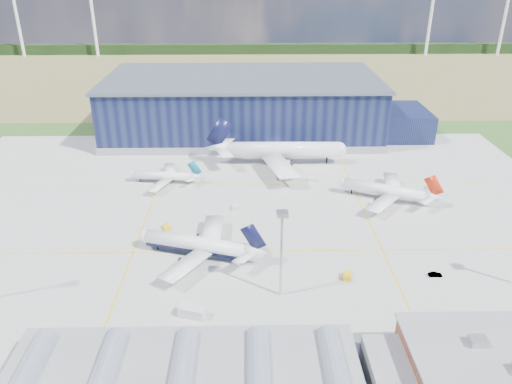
{
  "coord_description": "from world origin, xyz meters",
  "views": [
    {
      "loc": [
        2.35,
        -129.13,
        75.23
      ],
      "look_at": [
        4.71,
        7.81,
        9.98
      ],
      "focal_mm": 35.0,
      "sensor_mm": 36.0,
      "label": 1
    }
  ],
  "objects_px": {
    "gse_tug_b": "(347,276)",
    "car_b": "(435,275)",
    "airliner_regional": "(162,172)",
    "gse_tug_a": "(167,227)",
    "airliner_navy": "(195,237)",
    "airliner_red": "(385,184)",
    "gse_cart_b": "(313,179)",
    "airliner_widebody": "(283,142)",
    "light_mast_center": "(282,241)",
    "hangar": "(249,108)",
    "gse_van_a": "(192,312)",
    "gse_cart_a": "(235,207)",
    "car_a": "(282,345)"
  },
  "relations": [
    {
      "from": "gse_tug_b",
      "to": "car_b",
      "type": "xyz_separation_m",
      "value": [
        22.97,
        0.39,
        -0.11
      ]
    },
    {
      "from": "light_mast_center",
      "to": "airliner_regional",
      "type": "xyz_separation_m",
      "value": [
        -38.73,
        67.09,
        -10.98
      ]
    },
    {
      "from": "airliner_red",
      "to": "airliner_regional",
      "type": "distance_m",
      "value": 78.43
    },
    {
      "from": "airliner_red",
      "to": "airliner_widebody",
      "type": "bearing_deg",
      "value": -21.09
    },
    {
      "from": "gse_cart_b",
      "to": "airliner_navy",
      "type": "bearing_deg",
      "value": 151.98
    },
    {
      "from": "light_mast_center",
      "to": "airliner_red",
      "type": "relative_size",
      "value": 0.66
    },
    {
      "from": "light_mast_center",
      "to": "airliner_widebody",
      "type": "bearing_deg",
      "value": 85.91
    },
    {
      "from": "gse_cart_b",
      "to": "car_b",
      "type": "xyz_separation_m",
      "value": [
        24.4,
        -60.56,
        -0.15
      ]
    },
    {
      "from": "airliner_red",
      "to": "gse_cart_a",
      "type": "relative_size",
      "value": 11.17
    },
    {
      "from": "airliner_navy",
      "to": "car_b",
      "type": "height_order",
      "value": "airliner_navy"
    },
    {
      "from": "gse_tug_a",
      "to": "car_a",
      "type": "bearing_deg",
      "value": -81.47
    },
    {
      "from": "airliner_navy",
      "to": "car_b",
      "type": "relative_size",
      "value": 10.73
    },
    {
      "from": "car_a",
      "to": "light_mast_center",
      "type": "bearing_deg",
      "value": -10.47
    },
    {
      "from": "airliner_red",
      "to": "car_b",
      "type": "height_order",
      "value": "airliner_red"
    },
    {
      "from": "airliner_navy",
      "to": "gse_cart_a",
      "type": "relative_size",
      "value": 11.93
    },
    {
      "from": "airliner_regional",
      "to": "gse_van_a",
      "type": "height_order",
      "value": "airliner_regional"
    },
    {
      "from": "car_b",
      "to": "gse_tug_a",
      "type": "bearing_deg",
      "value": 71.05
    },
    {
      "from": "gse_cart_a",
      "to": "car_b",
      "type": "distance_m",
      "value": 65.24
    },
    {
      "from": "gse_van_a",
      "to": "car_a",
      "type": "relative_size",
      "value": 1.57
    },
    {
      "from": "airliner_widebody",
      "to": "gse_cart_b",
      "type": "distance_m",
      "value": 21.75
    },
    {
      "from": "airliner_widebody",
      "to": "airliner_regional",
      "type": "height_order",
      "value": "airliner_widebody"
    },
    {
      "from": "car_a",
      "to": "airliner_red",
      "type": "bearing_deg",
      "value": -37.15
    },
    {
      "from": "airliner_regional",
      "to": "airliner_navy",
      "type": "bearing_deg",
      "value": 115.22
    },
    {
      "from": "gse_cart_b",
      "to": "car_a",
      "type": "xyz_separation_m",
      "value": [
        -16.91,
        -85.67,
        -0.07
      ]
    },
    {
      "from": "car_a",
      "to": "airliner_widebody",
      "type": "bearing_deg",
      "value": -11.83
    },
    {
      "from": "hangar",
      "to": "gse_cart_b",
      "type": "height_order",
      "value": "hangar"
    },
    {
      "from": "gse_tug_a",
      "to": "gse_cart_a",
      "type": "distance_m",
      "value": 24.36
    },
    {
      "from": "car_a",
      "to": "gse_cart_b",
      "type": "bearing_deg",
      "value": -19.2
    },
    {
      "from": "gse_cart_b",
      "to": "car_b",
      "type": "height_order",
      "value": "gse_cart_b"
    },
    {
      "from": "airliner_regional",
      "to": "gse_tug_b",
      "type": "xyz_separation_m",
      "value": [
        56.31,
        -60.37,
        -3.77
      ]
    },
    {
      "from": "gse_van_a",
      "to": "car_a",
      "type": "height_order",
      "value": "gse_van_a"
    },
    {
      "from": "airliner_navy",
      "to": "car_a",
      "type": "distance_m",
      "value": 42.2
    },
    {
      "from": "light_mast_center",
      "to": "airliner_navy",
      "type": "relative_size",
      "value": 0.61
    },
    {
      "from": "gse_cart_a",
      "to": "gse_van_a",
      "type": "bearing_deg",
      "value": -90.98
    },
    {
      "from": "gse_cart_a",
      "to": "car_a",
      "type": "xyz_separation_m",
      "value": [
        11.11,
        -63.95,
        -0.02
      ]
    },
    {
      "from": "hangar",
      "to": "gse_tug_b",
      "type": "height_order",
      "value": "hangar"
    },
    {
      "from": "airliner_regional",
      "to": "gse_tug_a",
      "type": "bearing_deg",
      "value": 106.94
    },
    {
      "from": "gse_van_a",
      "to": "car_b",
      "type": "distance_m",
      "value": 63.08
    },
    {
      "from": "airliner_widebody",
      "to": "car_a",
      "type": "relative_size",
      "value": 14.54
    },
    {
      "from": "light_mast_center",
      "to": "airliner_red",
      "type": "height_order",
      "value": "light_mast_center"
    },
    {
      "from": "hangar",
      "to": "gse_cart_a",
      "type": "bearing_deg",
      "value": -93.4
    },
    {
      "from": "gse_cart_b",
      "to": "car_a",
      "type": "distance_m",
      "value": 87.33
    },
    {
      "from": "car_b",
      "to": "airliner_regional",
      "type": "bearing_deg",
      "value": 53.37
    },
    {
      "from": "airliner_regional",
      "to": "car_b",
      "type": "distance_m",
      "value": 99.49
    },
    {
      "from": "airliner_red",
      "to": "gse_van_a",
      "type": "height_order",
      "value": "airliner_red"
    },
    {
      "from": "gse_cart_a",
      "to": "car_a",
      "type": "distance_m",
      "value": 64.9
    },
    {
      "from": "airliner_red",
      "to": "gse_tug_b",
      "type": "xyz_separation_m",
      "value": [
        -20.64,
        -45.28,
        -5.02
      ]
    },
    {
      "from": "airliner_widebody",
      "to": "gse_cart_b",
      "type": "relative_size",
      "value": 16.81
    },
    {
      "from": "gse_van_a",
      "to": "airliner_widebody",
      "type": "bearing_deg",
      "value": 1.03
    },
    {
      "from": "airliner_red",
      "to": "gse_cart_b",
      "type": "xyz_separation_m",
      "value": [
        -22.08,
        15.67,
        -4.99
      ]
    }
  ]
}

